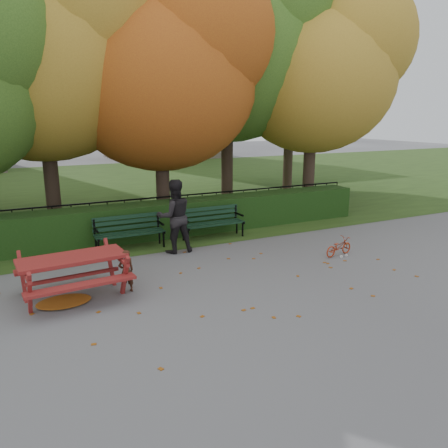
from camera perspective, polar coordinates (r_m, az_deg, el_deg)
name	(u,v)px	position (r m, az deg, el deg)	size (l,w,h in m)	color
ground	(239,288)	(9.00, 2.02, -8.40)	(90.00, 90.00, 0.00)	slate
grass_strip	(102,188)	(21.94, -15.67, 4.52)	(90.00, 90.00, 0.00)	#233814
building_right	(163,82)	(37.37, -8.01, 17.84)	(9.00, 6.00, 12.00)	tan
hedge	(166,219)	(12.80, -7.57, 0.66)	(13.00, 0.90, 1.00)	black
iron_fence	(157,212)	(13.53, -8.68, 1.51)	(14.00, 0.04, 1.02)	black
tree_b	(53,44)	(14.27, -21.46, 21.06)	(6.72, 6.40, 8.79)	black
tree_c	(172,68)	(14.18, -6.83, 19.57)	(6.30, 6.00, 8.00)	black
tree_d	(240,41)	(16.72, 2.14, 22.79)	(7.14, 6.80, 9.58)	black
tree_e	(325,67)	(16.85, 13.07, 19.31)	(6.09, 5.80, 8.16)	black
tree_g	(300,71)	(21.13, 9.93, 19.10)	(6.30, 6.00, 8.55)	black
bench_left	(129,230)	(11.69, -12.32, -0.72)	(1.80, 0.57, 0.88)	black
bench_right	(212,220)	(12.46, -1.59, 0.51)	(1.80, 0.57, 0.88)	black
picnic_table	(73,266)	(8.81, -19.15, -5.18)	(2.07, 1.72, 0.95)	maroon
leaf_pile	(64,302)	(8.84, -20.19, -9.49)	(1.00, 0.69, 0.07)	brown
leaf_scatter	(233,283)	(9.24, 1.13, -7.74)	(9.00, 5.70, 0.01)	brown
child	(126,271)	(8.87, -12.65, -6.04)	(0.32, 0.21, 0.88)	#381C11
adult	(174,216)	(11.12, -6.49, 1.00)	(0.92, 0.71, 1.88)	black
bicycle	(339,247)	(11.32, 14.75, -2.88)	(0.31, 0.87, 0.46)	#9D290E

